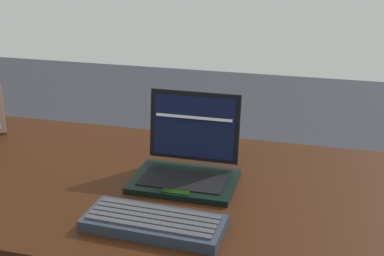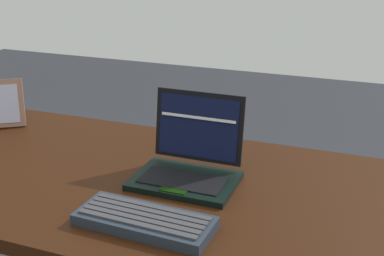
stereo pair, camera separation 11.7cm
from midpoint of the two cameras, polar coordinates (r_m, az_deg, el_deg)
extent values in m
cube|color=black|center=(1.25, -5.55, -7.17)|extent=(1.60, 0.69, 0.03)
cube|color=black|center=(1.24, -3.62, -6.09)|extent=(0.25, 0.18, 0.02)
cube|color=black|center=(1.23, -3.82, -5.98)|extent=(0.21, 0.10, 0.00)
cube|color=black|center=(1.18, -4.68, -7.16)|extent=(0.07, 0.03, 0.00)
cube|color=black|center=(1.28, -2.35, 0.15)|extent=(0.23, 0.03, 0.18)
cube|color=black|center=(1.28, -2.41, 0.05)|extent=(0.21, 0.03, 0.16)
cube|color=silver|center=(1.27, -2.44, 1.14)|extent=(0.20, 0.00, 0.01)
cube|color=#222B37|center=(1.07, -7.52, -10.73)|extent=(0.30, 0.13, 0.02)
cube|color=#38383D|center=(1.04, -8.41, -11.06)|extent=(0.27, 0.02, 0.00)
cube|color=#38383D|center=(1.05, -7.98, -10.56)|extent=(0.27, 0.02, 0.00)
cube|color=#38383D|center=(1.06, -7.56, -10.07)|extent=(0.27, 0.02, 0.00)
cube|color=#38383D|center=(1.08, -7.15, -9.59)|extent=(0.27, 0.02, 0.00)
cube|color=#38383D|center=(1.09, -6.76, -9.12)|extent=(0.27, 0.02, 0.00)
camera|label=1|loc=(0.06, -92.86, -1.09)|focal=47.19mm
camera|label=2|loc=(0.06, 87.14, 1.09)|focal=47.19mm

